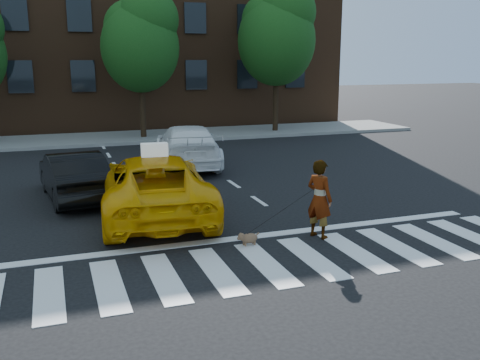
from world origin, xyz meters
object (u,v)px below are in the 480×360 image
object	(u,v)px
black_sedan	(74,175)
woman	(319,199)
taxi	(154,185)
tree_right	(277,31)
tree_mid	(140,37)
dog	(248,238)
white_suv	(187,146)

from	to	relation	value
black_sedan	woman	world-z (taller)	woman
taxi	black_sedan	world-z (taller)	taxi
black_sedan	tree_right	bearing A→B (deg)	-142.27
tree_mid	dog	size ratio (longest dim) A/B	13.52
black_sedan	white_suv	xyz separation A→B (m)	(4.20, 3.56, 0.08)
tree_mid	taxi	world-z (taller)	tree_mid
woman	black_sedan	bearing A→B (deg)	18.35
woman	dog	bearing A→B (deg)	65.32
tree_mid	taxi	xyz separation A→B (m)	(-1.93, -12.95, -4.07)
dog	black_sedan	bearing A→B (deg)	116.63
dog	tree_mid	bearing A→B (deg)	83.08
taxi	woman	bearing A→B (deg)	142.29
taxi	black_sedan	size ratio (longest dim) A/B	1.36
white_suv	woman	world-z (taller)	woman
tree_mid	dog	distance (m)	16.58
tree_mid	tree_right	size ratio (longest dim) A/B	0.92
taxi	white_suv	size ratio (longest dim) A/B	1.08
tree_mid	taxi	distance (m)	13.71
tree_right	white_suv	world-z (taller)	tree_right
tree_mid	woman	xyz separation A→B (m)	(1.19, -15.90, -3.97)
tree_right	white_suv	distance (m)	10.63
taxi	dog	distance (m)	3.33
woman	tree_mid	bearing A→B (deg)	-20.53
tree_right	black_sedan	size ratio (longest dim) A/B	1.86
black_sedan	taxi	bearing A→B (deg)	121.39
taxi	woman	world-z (taller)	woman
tree_right	dog	distance (m)	18.30
tree_right	tree_mid	bearing A→B (deg)	180.00
tree_mid	woman	bearing A→B (deg)	-85.73
black_sedan	white_suv	world-z (taller)	white_suv
woman	dog	size ratio (longest dim) A/B	3.37
tree_mid	woman	world-z (taller)	tree_mid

